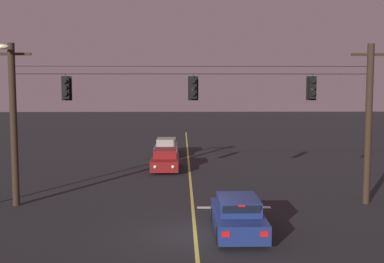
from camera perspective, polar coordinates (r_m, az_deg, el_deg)
ground_plane at (r=18.08m, az=0.39°, el=-12.40°), size 180.00×180.00×0.00m
lane_centre_stripe at (r=28.41m, az=-0.22°, el=-5.84°), size 0.14×60.00×0.01m
stop_bar_paint at (r=22.10m, az=5.08°, el=-9.11°), size 3.40×0.36×0.01m
signal_span_assembly at (r=21.94m, az=0.06°, el=1.17°), size 18.32×0.32×7.53m
traffic_light_leftmost at (r=22.49m, az=-14.99°, el=5.07°), size 0.48×0.41×1.22m
traffic_light_left_inner at (r=21.86m, az=0.15°, el=5.25°), size 0.48×0.41×1.22m
traffic_light_centre at (r=22.68m, az=14.32°, el=5.09°), size 0.48×0.41×1.22m
car_waiting_near_lane at (r=18.30m, az=5.53°, el=-10.09°), size 1.80×4.33×1.39m
car_oncoming_lead at (r=31.76m, az=-3.25°, el=-3.48°), size 1.80×4.42×1.39m
car_oncoming_trailing at (r=38.41m, az=-3.12°, el=-1.94°), size 1.80×4.42×1.39m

